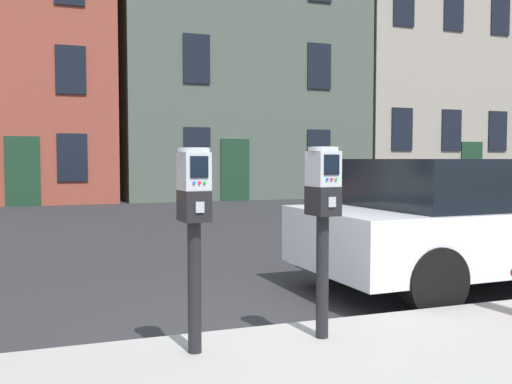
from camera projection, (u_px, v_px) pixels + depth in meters
The scene contains 6 objects.
ground_plane at pixel (296, 349), 4.31m from camera, with size 160.00×160.00×0.00m, color #28282B.
parking_meter_near_kerb at pixel (194, 212), 3.76m from camera, with size 0.23×0.26×1.35m.
parking_meter_twin_adjacent at pixel (323, 207), 4.08m from camera, with size 0.23×0.26×1.37m.
parked_car_silver_sedan at pixel (491, 219), 6.45m from camera, with size 4.48×1.97×1.42m.
townhouse_cream_stone at pixel (233, 39), 22.36m from camera, with size 8.90×6.10×12.13m.
townhouse_orange_brick at pixel (409, 31), 24.91m from camera, with size 6.77×5.89×13.86m.
Camera 1 is at (-1.72, -3.88, 1.42)m, focal length 40.47 mm.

